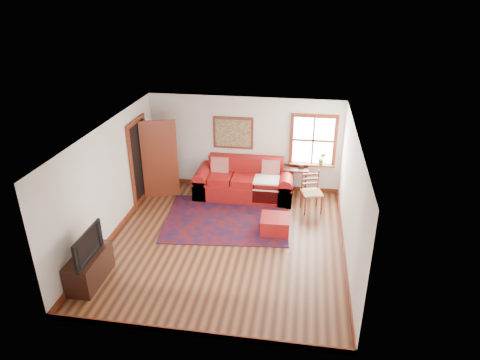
% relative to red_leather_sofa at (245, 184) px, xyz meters
% --- Properties ---
extents(ground, '(5.50, 5.50, 0.00)m').
position_rel_red_leather_sofa_xyz_m(ground, '(-0.07, -2.27, -0.33)').
color(ground, '#401E11').
rests_on(ground, ground).
extents(room_envelope, '(5.04, 5.54, 2.52)m').
position_rel_red_leather_sofa_xyz_m(room_envelope, '(-0.07, -2.25, 1.33)').
color(room_envelope, silver).
rests_on(room_envelope, ground).
extents(window, '(1.18, 0.20, 1.38)m').
position_rel_red_leather_sofa_xyz_m(window, '(1.71, 0.44, 0.99)').
color(window, white).
rests_on(window, ground).
extents(doorway, '(0.89, 1.08, 2.14)m').
position_rel_red_leather_sofa_xyz_m(doorway, '(-2.27, -0.48, 0.74)').
color(doorway, black).
rests_on(doorway, ground).
extents(framed_artwork, '(1.05, 0.07, 0.85)m').
position_rel_red_leather_sofa_xyz_m(framed_artwork, '(-0.37, 0.45, 1.22)').
color(framed_artwork, maroon).
rests_on(framed_artwork, ground).
extents(persian_rug, '(3.06, 2.55, 0.02)m').
position_rel_red_leather_sofa_xyz_m(persian_rug, '(-0.24, -1.30, -0.32)').
color(persian_rug, '#550E0C').
rests_on(persian_rug, ground).
extents(red_leather_sofa, '(2.51, 1.04, 0.98)m').
position_rel_red_leather_sofa_xyz_m(red_leather_sofa, '(0.00, 0.00, 0.00)').
color(red_leather_sofa, maroon).
rests_on(red_leather_sofa, ground).
extents(red_ottoman, '(0.66, 0.66, 0.36)m').
position_rel_red_leather_sofa_xyz_m(red_ottoman, '(0.93, -1.66, -0.15)').
color(red_ottoman, maroon).
rests_on(red_ottoman, ground).
extents(side_table, '(0.64, 0.48, 0.77)m').
position_rel_red_leather_sofa_xyz_m(side_table, '(1.29, 0.26, 0.32)').
color(side_table, black).
rests_on(side_table, ground).
extents(ladder_back_chair, '(0.57, 0.55, 0.99)m').
position_rel_red_leather_sofa_xyz_m(ladder_back_chair, '(1.70, -0.52, 0.21)').
color(ladder_back_chair, tan).
rests_on(ladder_back_chair, ground).
extents(media_cabinet, '(0.48, 1.06, 0.59)m').
position_rel_red_leather_sofa_xyz_m(media_cabinet, '(-2.31, -3.96, -0.03)').
color(media_cabinet, black).
rests_on(media_cabinet, ground).
extents(television, '(0.13, 0.97, 0.56)m').
position_rel_red_leather_sofa_xyz_m(television, '(-2.29, -4.05, 0.54)').
color(television, black).
rests_on(television, media_cabinet).
extents(candle_hurricane, '(0.12, 0.12, 0.18)m').
position_rel_red_leather_sofa_xyz_m(candle_hurricane, '(-2.26, -3.55, 0.34)').
color(candle_hurricane, silver).
rests_on(candle_hurricane, media_cabinet).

